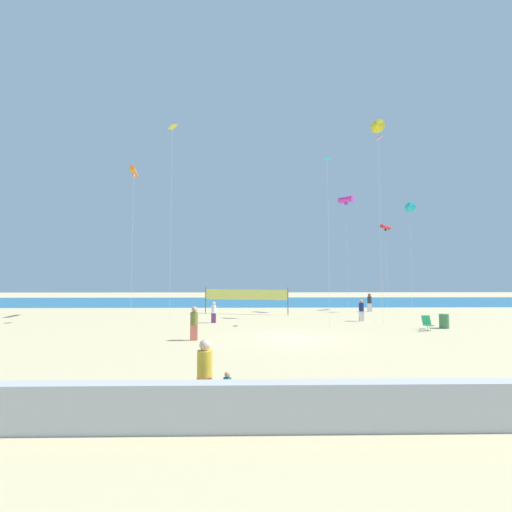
{
  "coord_description": "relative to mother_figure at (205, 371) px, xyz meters",
  "views": [
    {
      "loc": [
        -2.22,
        -19.09,
        3.22
      ],
      "look_at": [
        -1.68,
        10.38,
        5.05
      ],
      "focal_mm": 24.83,
      "sensor_mm": 36.0,
      "label": 1
    }
  ],
  "objects": [
    {
      "name": "beachgoer_olive_shirt",
      "position": [
        -1.75,
        9.56,
        0.03
      ],
      "size": [
        0.4,
        0.4,
        1.74
      ],
      "rotation": [
        0.0,
        0.0,
        2.29
      ],
      "color": "#EA7260",
      "rests_on": "ground"
    },
    {
      "name": "ground_plane",
      "position": [
        3.34,
        10.06,
        -0.9
      ],
      "size": [
        120.0,
        120.0,
        0.0
      ],
      "primitive_type": "plane",
      "color": "#D1BC89"
    },
    {
      "name": "kite_orange_tube",
      "position": [
        -9.13,
        21.9,
        11.67
      ],
      "size": [
        0.87,
        2.52,
        12.83
      ],
      "color": "silver",
      "rests_on": "ground"
    },
    {
      "name": "toddler_figure",
      "position": [
        0.57,
        -0.05,
        -0.42
      ],
      "size": [
        0.2,
        0.2,
        0.89
      ],
      "rotation": [
        0.0,
        0.0,
        -0.57
      ],
      "color": "#7A3872",
      "rests_on": "ground"
    },
    {
      "name": "mother_figure",
      "position": [
        0.0,
        0.0,
        0.0
      ],
      "size": [
        0.38,
        0.38,
        1.68
      ],
      "rotation": [
        0.0,
        0.0,
        -0.19
      ],
      "color": "#EA7260",
      "rests_on": "ground"
    },
    {
      "name": "kite_cyan_diamond",
      "position": [
        6.19,
        13.5,
        9.71
      ],
      "size": [
        0.6,
        0.59,
        11.15
      ],
      "color": "silver",
      "rests_on": "ground"
    },
    {
      "name": "beachgoer_white_shirt",
      "position": [
        -1.46,
        16.67,
        -0.09
      ],
      "size": [
        0.35,
        0.35,
        1.52
      ],
      "rotation": [
        0.0,
        0.0,
        4.58
      ],
      "color": "#7A3872",
      "rests_on": "ground"
    },
    {
      "name": "kite_magenta_tube",
      "position": [
        10.54,
        24.87,
        9.91
      ],
      "size": [
        1.45,
        1.4,
        11.16
      ],
      "color": "silver",
      "rests_on": "ground"
    },
    {
      "name": "beachgoer_navy_shirt",
      "position": [
        9.5,
        17.44,
        -0.04
      ],
      "size": [
        0.37,
        0.37,
        1.61
      ],
      "rotation": [
        0.0,
        0.0,
        1.93
      ],
      "color": "white",
      "rests_on": "ground"
    },
    {
      "name": "kite_pink_diamond",
      "position": [
        10.34,
        15.44,
        12.02
      ],
      "size": [
        0.58,
        0.58,
        13.42
      ],
      "color": "silver",
      "rests_on": "ground"
    },
    {
      "name": "ocean_band",
      "position": [
        3.34,
        39.53,
        -0.89
      ],
      "size": [
        120.0,
        20.0,
        0.01
      ],
      "primitive_type": "cube",
      "color": "#1E6B99",
      "rests_on": "ground"
    },
    {
      "name": "kite_red_tube",
      "position": [
        15.2,
        27.03,
        7.56
      ],
      "size": [
        1.67,
        1.77,
        8.67
      ],
      "color": "silver",
      "rests_on": "ground"
    },
    {
      "name": "beach_handbag",
      "position": [
        11.49,
        12.18,
        -0.78
      ],
      "size": [
        0.31,
        0.15,
        0.24
      ],
      "primitive_type": "cube",
      "color": "white",
      "rests_on": "ground"
    },
    {
      "name": "kite_yellow_diamond",
      "position": [
        -4.82,
        17.37,
        13.7
      ],
      "size": [
        0.73,
        0.73,
        15.04
      ],
      "color": "silver",
      "rests_on": "ground"
    },
    {
      "name": "kite_yellow_delta",
      "position": [
        11.93,
        19.98,
        15.21
      ],
      "size": [
        1.22,
        1.0,
        16.75
      ],
      "color": "silver",
      "rests_on": "ground"
    },
    {
      "name": "boardwalk_ledge",
      "position": [
        3.34,
        -1.36,
        -0.4
      ],
      "size": [
        28.0,
        0.44,
        1.01
      ],
      "primitive_type": "cube",
      "color": "#B7B7BC",
      "rests_on": "ground"
    },
    {
      "name": "kite_cyan_delta",
      "position": [
        16.65,
        24.55,
        9.17
      ],
      "size": [
        1.0,
        0.86,
        10.59
      ],
      "color": "silver",
      "rests_on": "ground"
    },
    {
      "name": "volleyball_net",
      "position": [
        0.78,
        22.85,
        0.73
      ],
      "size": [
        7.47,
        1.9,
        2.4
      ],
      "color": "#4C4C51",
      "rests_on": "ground"
    },
    {
      "name": "folding_beach_chair",
      "position": [
        12.12,
        12.81,
        -0.43
      ],
      "size": [
        0.52,
        0.65,
        0.89
      ],
      "rotation": [
        0.0,
        0.0,
        -0.61
      ],
      "color": "#1E8C4C",
      "rests_on": "ground"
    },
    {
      "name": "trash_barrel",
      "position": [
        13.63,
        13.66,
        -0.45
      ],
      "size": [
        0.59,
        0.59,
        0.91
      ],
      "primitive_type": "cylinder",
      "color": "#3F7F4C",
      "rests_on": "ground"
    },
    {
      "name": "beachgoer_charcoal_shirt",
      "position": [
        12.66,
        24.9,
        0.03
      ],
      "size": [
        0.4,
        0.4,
        1.73
      ],
      "rotation": [
        0.0,
        0.0,
        0.27
      ],
      "color": "white",
      "rests_on": "ground"
    }
  ]
}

